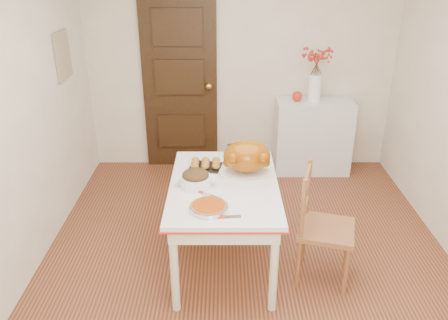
{
  "coord_description": "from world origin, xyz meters",
  "views": [
    {
      "loc": [
        -0.2,
        -3.12,
        2.4
      ],
      "look_at": [
        -0.2,
        0.05,
        0.93
      ],
      "focal_mm": 36.35,
      "sensor_mm": 36.0,
      "label": 1
    }
  ],
  "objects_px": {
    "kitchen_table": "(224,225)",
    "pumpkin_pie": "(209,206)",
    "turkey_platter": "(247,158)",
    "chair_oak": "(327,227)",
    "sideboard": "(313,137)"
  },
  "relations": [
    {
      "from": "sideboard",
      "to": "kitchen_table",
      "type": "xyz_separation_m",
      "value": [
        -1.04,
        -1.78,
        -0.06
      ]
    },
    {
      "from": "kitchen_table",
      "to": "pumpkin_pie",
      "type": "bearing_deg",
      "value": -105.15
    },
    {
      "from": "turkey_platter",
      "to": "sideboard",
      "type": "bearing_deg",
      "value": 69.23
    },
    {
      "from": "chair_oak",
      "to": "pumpkin_pie",
      "type": "xyz_separation_m",
      "value": [
        -0.9,
        -0.21,
        0.31
      ]
    },
    {
      "from": "kitchen_table",
      "to": "turkey_platter",
      "type": "bearing_deg",
      "value": 43.0
    },
    {
      "from": "chair_oak",
      "to": "turkey_platter",
      "type": "bearing_deg",
      "value": 75.71
    },
    {
      "from": "chair_oak",
      "to": "pumpkin_pie",
      "type": "distance_m",
      "value": 0.97
    },
    {
      "from": "turkey_platter",
      "to": "pumpkin_pie",
      "type": "xyz_separation_m",
      "value": [
        -0.29,
        -0.56,
        -0.11
      ]
    },
    {
      "from": "sideboard",
      "to": "pumpkin_pie",
      "type": "xyz_separation_m",
      "value": [
        -1.14,
        -2.17,
        0.35
      ]
    },
    {
      "from": "kitchen_table",
      "to": "chair_oak",
      "type": "xyz_separation_m",
      "value": [
        0.79,
        -0.18,
        0.1
      ]
    },
    {
      "from": "turkey_platter",
      "to": "pumpkin_pie",
      "type": "relative_size",
      "value": 1.64
    },
    {
      "from": "chair_oak",
      "to": "sideboard",
      "type": "bearing_deg",
      "value": 8.49
    },
    {
      "from": "turkey_platter",
      "to": "pumpkin_pie",
      "type": "bearing_deg",
      "value": -110.01
    },
    {
      "from": "turkey_platter",
      "to": "kitchen_table",
      "type": "bearing_deg",
      "value": -129.82
    },
    {
      "from": "kitchen_table",
      "to": "turkey_platter",
      "type": "height_order",
      "value": "turkey_platter"
    }
  ]
}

